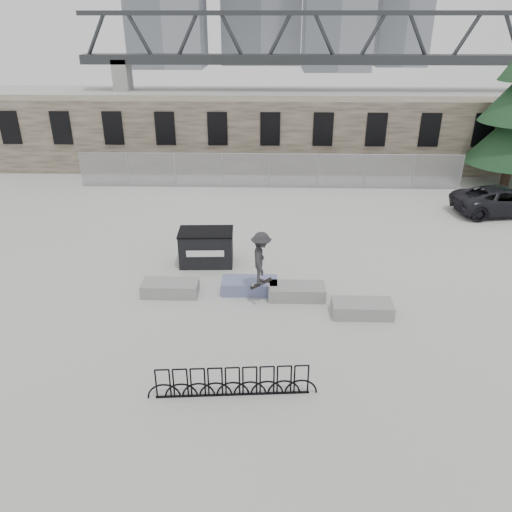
{
  "coord_description": "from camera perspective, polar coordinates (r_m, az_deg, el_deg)",
  "views": [
    {
      "loc": [
        -0.03,
        -15.59,
        9.02
      ],
      "look_at": [
        -0.47,
        0.5,
        1.3
      ],
      "focal_mm": 35.0,
      "sensor_mm": 36.0,
      "label": 1
    }
  ],
  "objects": [
    {
      "name": "truss_bridge",
      "position": [
        71.46,
        10.34,
        21.34
      ],
      "size": [
        70.0,
        3.0,
        9.8
      ],
      "color": "#2D3033",
      "rests_on": "ground"
    },
    {
      "name": "stone_wall",
      "position": [
        32.54,
        1.62,
        13.63
      ],
      "size": [
        36.0,
        2.58,
        4.5
      ],
      "color": "brown",
      "rests_on": "ground"
    },
    {
      "name": "planter_center_right",
      "position": [
        17.76,
        4.67,
        -4.01
      ],
      "size": [
        2.0,
        0.9,
        0.48
      ],
      "color": "gray",
      "rests_on": "ground"
    },
    {
      "name": "planter_center_left",
      "position": [
        18.07,
        -0.74,
        -3.35
      ],
      "size": [
        2.0,
        0.9,
        0.48
      ],
      "color": "#2F3D8D",
      "rests_on": "ground"
    },
    {
      "name": "skateboarder",
      "position": [
        16.77,
        0.59,
        -0.28
      ],
      "size": [
        0.76,
        1.21,
        2.08
      ],
      "rotation": [
        0.0,
        0.0,
        1.58
      ],
      "color": "#28272A",
      "rests_on": "ground"
    },
    {
      "name": "suv",
      "position": [
        28.14,
        26.43,
        5.71
      ],
      "size": [
        5.25,
        2.9,
        1.39
      ],
      "primitive_type": "imported",
      "rotation": [
        0.0,
        0.0,
        1.69
      ],
      "color": "black",
      "rests_on": "ground"
    },
    {
      "name": "planter_far_left",
      "position": [
        18.17,
        -9.78,
        -3.59
      ],
      "size": [
        2.0,
        0.9,
        0.48
      ],
      "color": "gray",
      "rests_on": "ground"
    },
    {
      "name": "planter_offset",
      "position": [
        17.08,
        12.02,
        -5.84
      ],
      "size": [
        2.0,
        0.9,
        0.48
      ],
      "color": "gray",
      "rests_on": "ground"
    },
    {
      "name": "bike_rack",
      "position": [
        13.41,
        -2.69,
        -14.19
      ],
      "size": [
        4.48,
        0.39,
        0.9
      ],
      "rotation": [
        0.0,
        0.0,
        0.08
      ],
      "color": "black",
      "rests_on": "ground"
    },
    {
      "name": "dumpster",
      "position": [
        20.03,
        -5.69,
        1.0
      ],
      "size": [
        2.2,
        1.4,
        1.41
      ],
      "rotation": [
        0.0,
        0.0,
        0.04
      ],
      "color": "black",
      "rests_on": "ground"
    },
    {
      "name": "chainlink_fence",
      "position": [
        29.2,
        1.58,
        9.76
      ],
      "size": [
        22.06,
        0.06,
        2.02
      ],
      "color": "gray",
      "rests_on": "ground"
    },
    {
      "name": "ground",
      "position": [
        18.01,
        1.45,
        -4.43
      ],
      "size": [
        120.0,
        120.0,
        0.0
      ],
      "primitive_type": "plane",
      "color": "beige",
      "rests_on": "ground"
    }
  ]
}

